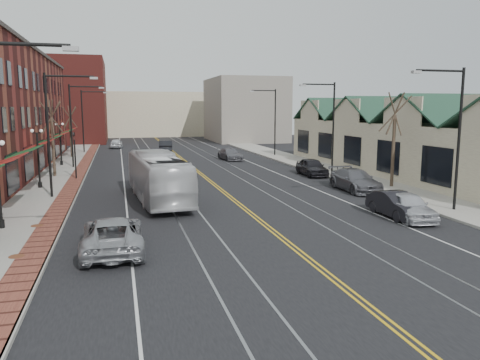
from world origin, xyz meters
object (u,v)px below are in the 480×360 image
parked_car_a (408,206)px  parked_car_c (355,180)px  parked_suv (113,235)px  transit_bus (158,177)px  parked_car_d (312,167)px  parked_car_b (396,205)px

parked_car_a → parked_car_c: (1.49, 8.55, 0.04)m
parked_suv → parked_car_a: bearing=-172.6°
transit_bus → parked_car_d: bearing=-155.2°
transit_bus → parked_car_b: 14.60m
parked_car_a → parked_car_b: (-0.31, 0.60, -0.04)m
parked_suv → parked_car_a: size_ratio=1.23×
parked_car_b → parked_car_c: parked_car_c is taller
parked_suv → parked_car_d: 24.83m
transit_bus → parked_car_c: bearing=175.7°
parked_suv → parked_car_d: (16.80, 18.29, 0.03)m
transit_bus → parked_car_a: size_ratio=2.54×
transit_bus → parked_car_a: (12.54, -8.53, -0.80)m
parked_car_a → transit_bus: bearing=153.6°
parked_car_b → parked_car_d: parked_car_d is taller
parked_car_b → parked_car_d: bearing=84.4°
parked_suv → parked_car_b: bearing=-170.2°
transit_bus → parked_car_a: 15.19m
parked_car_b → transit_bus: bearing=148.0°
transit_bus → parked_car_c: size_ratio=2.06×
parked_car_b → parked_car_a: bearing=-62.1°
parked_suv → parked_car_b: (15.00, 2.54, -0.04)m
transit_bus → parked_car_d: (14.03, 7.81, -0.77)m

